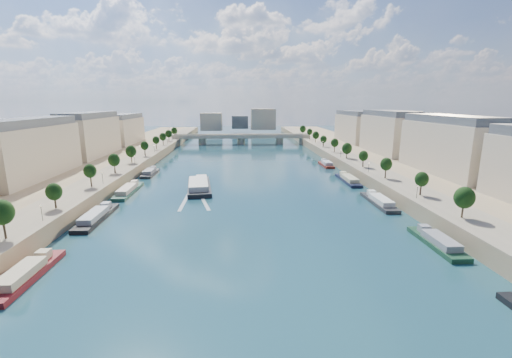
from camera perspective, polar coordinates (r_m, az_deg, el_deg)
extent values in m
plane|color=#0C2737|center=(158.58, -1.93, 0.19)|extent=(700.00, 700.00, 0.00)
cube|color=#9E8460|center=(172.40, -26.62, 0.70)|extent=(44.00, 520.00, 5.00)
cube|color=#9E8460|center=(174.95, 22.36, 1.26)|extent=(44.00, 520.00, 5.00)
cube|color=gray|center=(166.50, -21.97, 1.64)|extent=(14.00, 520.00, 0.10)
cube|color=gray|center=(168.59, 17.82, 2.09)|extent=(14.00, 520.00, 0.10)
cylinder|color=#382B1E|center=(113.22, -30.34, -3.13)|extent=(0.50, 0.50, 3.82)
ellipsoid|color=black|center=(112.40, -30.55, -1.37)|extent=(4.80, 4.80, 5.52)
cylinder|color=#382B1E|center=(134.31, -25.78, -0.38)|extent=(0.50, 0.50, 3.82)
ellipsoid|color=black|center=(133.62, -25.93, 1.12)|extent=(4.80, 4.80, 5.52)
cylinder|color=#382B1E|center=(156.24, -22.48, 1.62)|extent=(0.50, 0.50, 3.82)
ellipsoid|color=black|center=(155.64, -22.60, 2.92)|extent=(4.80, 4.80, 5.52)
cylinder|color=#382B1E|center=(178.70, -20.00, 3.11)|extent=(0.50, 0.50, 3.82)
ellipsoid|color=black|center=(178.18, -20.09, 4.25)|extent=(4.80, 4.80, 5.52)
cylinder|color=#382B1E|center=(201.52, -18.07, 4.27)|extent=(0.50, 0.50, 3.82)
ellipsoid|color=black|center=(201.06, -18.14, 5.28)|extent=(4.80, 4.80, 5.52)
cylinder|color=#382B1E|center=(224.58, -16.53, 5.19)|extent=(0.50, 0.50, 3.82)
ellipsoid|color=black|center=(224.17, -16.59, 6.10)|extent=(4.80, 4.80, 5.52)
cylinder|color=#382B1E|center=(247.83, -15.28, 5.93)|extent=(0.50, 0.50, 3.82)
ellipsoid|color=black|center=(247.45, -15.33, 6.76)|extent=(4.80, 4.80, 5.52)
cylinder|color=#382B1E|center=(271.20, -14.23, 6.54)|extent=(0.50, 0.50, 3.82)
ellipsoid|color=black|center=(270.86, -14.28, 7.30)|extent=(4.80, 4.80, 5.52)
cylinder|color=#382B1E|center=(294.68, -13.36, 7.06)|extent=(0.50, 0.50, 3.82)
ellipsoid|color=black|center=(294.36, -13.39, 7.75)|extent=(4.80, 4.80, 5.52)
cylinder|color=#382B1E|center=(103.22, 31.40, -4.67)|extent=(0.50, 0.50, 3.82)
ellipsoid|color=black|center=(102.32, 31.63, -2.74)|extent=(4.80, 4.80, 5.52)
cylinder|color=#382B1E|center=(122.91, 25.19, -1.44)|extent=(0.50, 0.50, 3.82)
ellipsoid|color=black|center=(122.15, 25.34, 0.19)|extent=(4.80, 4.80, 5.52)
cylinder|color=#382B1E|center=(143.91, 20.75, 0.88)|extent=(0.50, 0.50, 3.82)
ellipsoid|color=black|center=(143.27, 20.86, 2.28)|extent=(4.80, 4.80, 5.52)
cylinder|color=#382B1E|center=(165.73, 17.46, 2.59)|extent=(0.50, 0.50, 3.82)
ellipsoid|color=black|center=(165.17, 17.54, 3.82)|extent=(4.80, 4.80, 5.52)
cylinder|color=#382B1E|center=(188.08, 14.94, 3.90)|extent=(0.50, 0.50, 3.82)
ellipsoid|color=black|center=(187.59, 15.00, 4.99)|extent=(4.80, 4.80, 5.52)
cylinder|color=#382B1E|center=(210.79, 12.95, 4.93)|extent=(0.50, 0.50, 3.82)
ellipsoid|color=black|center=(210.35, 13.00, 5.89)|extent=(4.80, 4.80, 5.52)
cylinder|color=#382B1E|center=(233.76, 11.35, 5.74)|extent=(0.50, 0.50, 3.82)
ellipsoid|color=black|center=(233.37, 11.39, 6.62)|extent=(4.80, 4.80, 5.52)
cylinder|color=#382B1E|center=(256.92, 10.03, 6.41)|extent=(0.50, 0.50, 3.82)
ellipsoid|color=black|center=(256.56, 10.06, 7.21)|extent=(4.80, 4.80, 5.52)
cylinder|color=#382B1E|center=(280.22, 8.92, 6.97)|extent=(0.50, 0.50, 3.82)
ellipsoid|color=black|center=(279.89, 8.95, 7.70)|extent=(4.80, 4.80, 5.52)
cylinder|color=#382B1E|center=(303.63, 7.99, 7.44)|extent=(0.50, 0.50, 3.82)
ellipsoid|color=black|center=(303.33, 8.01, 8.11)|extent=(4.80, 4.80, 5.52)
cylinder|color=black|center=(101.89, -32.11, -4.91)|extent=(0.14, 0.14, 4.00)
sphere|color=#FFE5B2|center=(101.35, -32.25, -3.77)|extent=(0.36, 0.36, 0.36)
cylinder|color=black|center=(136.98, -24.20, 0.05)|extent=(0.14, 0.14, 4.00)
sphere|color=#FFE5B2|center=(136.57, -24.28, 0.91)|extent=(0.36, 0.36, 0.36)
cylinder|color=black|center=(174.19, -19.59, 2.94)|extent=(0.14, 0.14, 4.00)
sphere|color=#FFE5B2|center=(173.87, -19.64, 3.62)|extent=(0.36, 0.36, 0.36)
cylinder|color=black|center=(212.42, -16.61, 4.80)|extent=(0.14, 0.14, 4.00)
sphere|color=#FFE5B2|center=(212.16, -16.64, 5.36)|extent=(0.36, 0.36, 0.36)
cylinder|color=black|center=(251.20, -14.53, 6.08)|extent=(0.14, 0.14, 4.00)
sphere|color=#FFE5B2|center=(250.98, -14.56, 6.56)|extent=(0.36, 0.36, 0.36)
cylinder|color=black|center=(117.45, 25.25, -2.02)|extent=(0.14, 0.14, 4.00)
sphere|color=#FFE5B2|center=(116.98, 25.34, -1.03)|extent=(0.36, 0.36, 0.36)
cylinder|color=black|center=(152.89, 18.26, 1.76)|extent=(0.14, 0.14, 4.00)
sphere|color=#FFE5B2|center=(152.52, 18.32, 2.53)|extent=(0.36, 0.36, 0.36)
cylinder|color=black|center=(190.14, 13.95, 4.08)|extent=(0.14, 0.14, 4.00)
sphere|color=#FFE5B2|center=(189.85, 13.98, 4.70)|extent=(0.36, 0.36, 0.36)
cylinder|color=black|center=(228.33, 11.05, 5.62)|extent=(0.14, 0.14, 4.00)
sphere|color=#FFE5B2|center=(228.09, 11.07, 6.14)|extent=(0.36, 0.36, 0.36)
cylinder|color=black|center=(267.05, 8.97, 6.71)|extent=(0.14, 0.14, 4.00)
sphere|color=#FFE5B2|center=(266.84, 8.99, 7.15)|extent=(0.36, 0.36, 0.36)
cube|color=beige|center=(161.45, -33.66, 3.69)|extent=(16.00, 52.00, 20.00)
cube|color=#474C54|center=(160.47, -34.17, 7.77)|extent=(14.72, 50.44, 3.20)
cube|color=beige|center=(213.10, -25.88, 6.25)|extent=(16.00, 52.00, 20.00)
cube|color=#474C54|center=(212.35, -26.18, 9.35)|extent=(14.72, 50.44, 3.20)
cube|color=beige|center=(267.36, -21.16, 7.74)|extent=(16.00, 52.00, 20.00)
cube|color=#474C54|center=(266.76, -21.36, 10.22)|extent=(14.72, 50.44, 3.20)
cube|color=beige|center=(164.66, 29.34, 4.33)|extent=(16.00, 52.00, 20.00)
cube|color=#474C54|center=(163.69, 29.78, 8.34)|extent=(14.72, 50.44, 3.20)
cube|color=beige|center=(215.53, 21.17, 6.73)|extent=(16.00, 52.00, 20.00)
cube|color=#474C54|center=(214.79, 21.42, 9.80)|extent=(14.72, 50.44, 3.20)
cube|color=beige|center=(269.31, 16.15, 8.12)|extent=(16.00, 52.00, 20.00)
cube|color=#474C54|center=(268.71, 16.30, 10.58)|extent=(14.72, 50.44, 3.20)
cube|color=beige|center=(366.32, -7.43, 9.46)|extent=(22.00, 18.00, 18.00)
cube|color=beige|center=(376.25, 1.18, 9.95)|extent=(26.00, 20.00, 22.00)
cube|color=#474C54|center=(390.41, -2.70, 9.45)|extent=(18.00, 16.00, 14.00)
cube|color=#C1B79E|center=(285.29, -2.50, 7.07)|extent=(112.00, 11.00, 2.20)
cube|color=#C1B79E|center=(280.17, -2.50, 7.27)|extent=(112.00, 0.80, 0.90)
cube|color=#C1B79E|center=(290.12, -2.52, 7.46)|extent=(112.00, 0.80, 0.90)
cylinder|color=#C1B79E|center=(287.12, -8.93, 6.22)|extent=(6.40, 6.40, 5.00)
cylinder|color=#C1B79E|center=(285.68, -2.50, 6.33)|extent=(6.40, 6.40, 5.00)
cylinder|color=#C1B79E|center=(287.81, 3.92, 6.36)|extent=(6.40, 6.40, 5.00)
cube|color=#C1B79E|center=(289.82, -12.89, 6.11)|extent=(6.00, 12.00, 5.00)
cube|color=#C1B79E|center=(290.92, 7.86, 6.34)|extent=(6.00, 12.00, 5.00)
cube|color=black|center=(141.16, -9.44, -1.34)|extent=(12.49, 31.96, 2.22)
cube|color=silver|center=(138.26, -9.58, -0.74)|extent=(9.62, 20.95, 2.00)
cube|color=silver|center=(149.74, -9.09, 0.27)|extent=(4.86, 4.23, 1.80)
cube|color=silver|center=(125.43, -11.72, -3.46)|extent=(1.31, 26.01, 0.04)
cube|color=silver|center=(124.62, -8.80, -3.45)|extent=(7.34, 25.54, 0.04)
cube|color=maroon|center=(84.63, -33.87, -13.38)|extent=(5.00, 21.58, 1.80)
cube|color=#B8AA8A|center=(82.64, -34.63, -12.80)|extent=(4.10, 11.87, 1.60)
cube|color=#B8AA8A|center=(89.01, -31.91, -10.62)|extent=(2.50, 2.59, 1.80)
cube|color=black|center=(113.87, -24.97, -5.95)|extent=(5.00, 24.98, 1.80)
cube|color=#A3A8AE|center=(111.61, -25.42, -5.45)|extent=(4.10, 13.74, 1.60)
cube|color=#A3A8AE|center=(120.00, -23.75, -4.01)|extent=(2.50, 3.00, 1.80)
cube|color=#1B4538|center=(141.71, -20.45, -2.02)|extent=(5.00, 26.08, 1.80)
cube|color=beige|center=(139.38, -20.75, -1.56)|extent=(4.10, 14.34, 1.60)
cube|color=beige|center=(148.56, -19.63, -0.59)|extent=(2.50, 3.13, 1.80)
cube|color=#2B2B2E|center=(173.32, -17.22, 0.81)|extent=(5.00, 19.39, 1.80)
cube|color=gray|center=(171.52, -17.38, 1.26)|extent=(4.10, 10.67, 1.60)
cube|color=gray|center=(178.52, -16.82, 1.76)|extent=(2.50, 2.33, 1.80)
cube|color=#193F28|center=(96.33, 27.85, -9.59)|extent=(5.00, 20.10, 1.80)
cube|color=gray|center=(94.47, 28.46, -8.98)|extent=(4.10, 11.05, 1.60)
cube|color=gray|center=(100.55, 26.22, -7.40)|extent=(2.50, 2.41, 1.80)
cube|color=#2A2A2D|center=(125.82, 19.77, -3.78)|extent=(5.00, 23.07, 1.80)
cube|color=white|center=(123.74, 20.16, -3.27)|extent=(4.10, 12.69, 1.60)
cube|color=white|center=(131.51, 18.68, -2.19)|extent=(2.50, 2.77, 1.80)
cube|color=#161A32|center=(156.22, 15.08, -0.33)|extent=(5.00, 24.11, 1.80)
cube|color=beige|center=(154.07, 15.34, 0.13)|extent=(4.10, 13.26, 1.60)
cube|color=beige|center=(162.56, 14.34, 0.87)|extent=(2.50, 2.89, 1.80)
cube|color=maroon|center=(191.87, 11.61, 2.24)|extent=(5.00, 17.75, 1.80)
cube|color=silver|center=(190.22, 11.74, 2.66)|extent=(4.10, 9.76, 1.60)
cube|color=silver|center=(196.64, 11.24, 3.04)|extent=(2.50, 2.13, 1.80)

